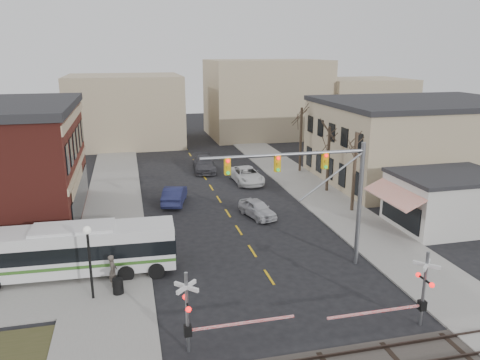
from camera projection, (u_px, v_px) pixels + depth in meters
name	position (u px, v px, depth m)	size (l,w,h in m)	color
ground	(279.00, 293.00, 26.72)	(160.00, 160.00, 0.00)	black
sidewalk_west	(114.00, 200.00, 43.28)	(5.00, 60.00, 0.12)	gray
sidewalk_east	(307.00, 186.00, 47.58)	(5.00, 60.00, 0.12)	gray
tan_building	(419.00, 140.00, 49.29)	(20.30, 15.30, 8.50)	tan
awning_shop	(447.00, 200.00, 36.31)	(9.74, 6.20, 4.30)	beige
tree_east_a	(354.00, 172.00, 39.40)	(0.28, 0.28, 6.75)	#382B21
tree_east_b	(328.00, 159.00, 45.15)	(0.28, 0.28, 6.30)	#382B21
tree_east_c	(301.00, 140.00, 52.57)	(0.28, 0.28, 7.20)	#382B21
transit_bus	(75.00, 250.00, 28.31)	(12.07, 3.11, 3.08)	silver
traffic_signal_mast	(319.00, 181.00, 28.37)	(10.24, 0.30, 8.00)	gray
rr_crossing_west	(197.00, 312.00, 21.12)	(5.60, 1.36, 4.00)	gray
rr_crossing_east	(416.00, 291.00, 23.03)	(5.60, 1.36, 4.00)	gray
street_lamp	(89.00, 247.00, 25.16)	(0.44, 0.44, 4.25)	black
trash_bin	(118.00, 286.00, 26.37)	(0.60, 0.60, 0.89)	black
car_a	(257.00, 209.00, 38.82)	(1.70, 4.22, 1.44)	#B5B6BA
car_b	(175.00, 195.00, 42.24)	(1.73, 4.97, 1.64)	#1A1E43
car_c	(247.00, 175.00, 48.94)	(2.67, 5.79, 1.61)	silver
car_d	(204.00, 164.00, 53.60)	(2.36, 5.82, 1.69)	#3B3B3F
pedestrian_near	(113.00, 271.00, 27.07)	(0.71, 0.46, 1.94)	#504740
pedestrian_far	(98.00, 249.00, 30.15)	(0.89, 0.70, 1.84)	#384562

